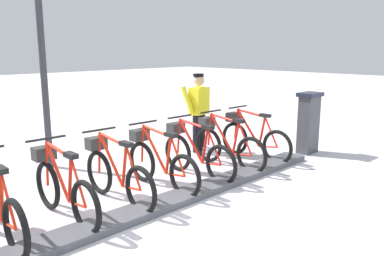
{
  "coord_description": "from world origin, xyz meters",
  "views": [
    {
      "loc": [
        -3.94,
        3.21,
        2.18
      ],
      "look_at": [
        0.5,
        -1.22,
        0.9
      ],
      "focal_mm": 36.83,
      "sensor_mm": 36.0,
      "label": 1
    }
  ],
  "objects": [
    {
      "name": "dock_rail_base",
      "position": [
        0.0,
        0.0,
        0.05
      ],
      "size": [
        0.44,
        7.28,
        0.1
      ],
      "primitive_type": "cube",
      "color": "#47474C",
      "rests_on": "ground"
    },
    {
      "name": "payment_kiosk",
      "position": [
        0.05,
        -4.21,
        0.67
      ],
      "size": [
        0.36,
        0.52,
        1.28
      ],
      "color": "#38383D",
      "rests_on": "ground"
    },
    {
      "name": "lamp_post",
      "position": [
        2.94,
        0.09,
        2.64
      ],
      "size": [
        0.32,
        0.32,
        4.04
      ],
      "color": "#2D2D33",
      "rests_on": "ground"
    },
    {
      "name": "worker_near_rack",
      "position": [
        1.73,
        -2.64,
        0.91
      ],
      "size": [
        0.49,
        0.66,
        1.66
      ],
      "color": "white",
      "rests_on": "ground"
    },
    {
      "name": "bike_docked_3",
      "position": [
        0.62,
        -0.61,
        0.43
      ],
      "size": [
        1.72,
        0.54,
        1.02
      ],
      "color": "black",
      "rests_on": "ground"
    },
    {
      "name": "bike_docked_4",
      "position": [
        0.62,
        0.2,
        0.43
      ],
      "size": [
        1.72,
        0.54,
        1.02
      ],
      "color": "black",
      "rests_on": "ground"
    },
    {
      "name": "bike_docked_5",
      "position": [
        0.62,
        1.01,
        0.43
      ],
      "size": [
        1.72,
        0.54,
        1.02
      ],
      "color": "black",
      "rests_on": "ground"
    },
    {
      "name": "bike_docked_1",
      "position": [
        0.62,
        -2.23,
        0.43
      ],
      "size": [
        1.72,
        0.54,
        1.02
      ],
      "color": "black",
      "rests_on": "ground"
    },
    {
      "name": "bike_docked_0",
      "position": [
        0.62,
        -3.04,
        0.43
      ],
      "size": [
        1.72,
        0.54,
        1.02
      ],
      "color": "black",
      "rests_on": "ground"
    },
    {
      "name": "bike_docked_2",
      "position": [
        0.62,
        -1.42,
        0.43
      ],
      "size": [
        1.72,
        0.54,
        1.02
      ],
      "color": "black",
      "rests_on": "ground"
    },
    {
      "name": "ground_plane",
      "position": [
        0.0,
        0.0,
        0.0
      ],
      "size": [
        60.0,
        60.0,
        0.0
      ],
      "primitive_type": "plane",
      "color": "silver"
    }
  ]
}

